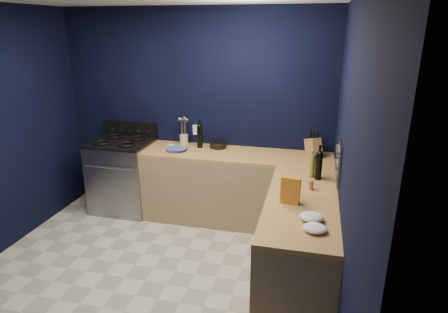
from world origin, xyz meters
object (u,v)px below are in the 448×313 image
(gas_range, at_px, (124,177))
(crouton_bag, at_px, (291,190))
(knife_block, at_px, (313,147))
(utensil_crock, at_px, (184,139))
(plate_stack, at_px, (176,149))

(gas_range, height_order, crouton_bag, crouton_bag)
(crouton_bag, bearing_deg, gas_range, 160.05)
(gas_range, distance_m, crouton_bag, 2.63)
(gas_range, xyz_separation_m, knife_block, (2.43, 0.13, 0.55))
(gas_range, xyz_separation_m, utensil_crock, (0.79, 0.22, 0.51))
(gas_range, xyz_separation_m, plate_stack, (0.78, -0.05, 0.46))
(plate_stack, distance_m, knife_block, 1.66)
(gas_range, relative_size, plate_stack, 3.71)
(utensil_crock, height_order, knife_block, knife_block)
(knife_block, bearing_deg, gas_range, 151.27)
(gas_range, bearing_deg, crouton_bag, -28.27)
(gas_range, bearing_deg, plate_stack, -3.32)
(gas_range, height_order, plate_stack, plate_stack)
(knife_block, height_order, crouton_bag, same)
(utensil_crock, xyz_separation_m, crouton_bag, (1.48, -1.44, 0.05))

